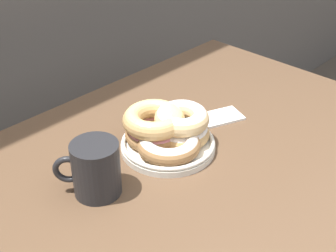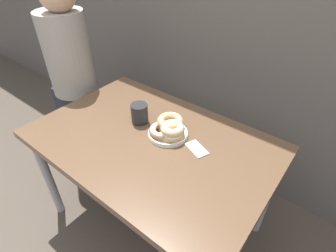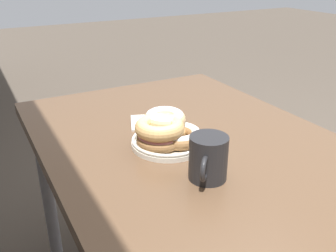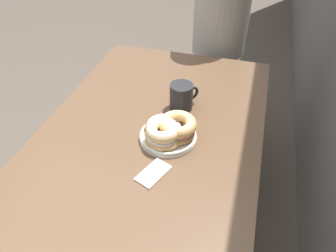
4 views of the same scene
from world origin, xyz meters
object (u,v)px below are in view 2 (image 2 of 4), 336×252
object	(u,v)px
person_figure	(74,81)
donut_plate	(169,128)
coffee_mug	(140,113)
napkin	(197,149)
dining_table	(152,149)

from	to	relation	value
person_figure	donut_plate	bearing A→B (deg)	-2.92
coffee_mug	napkin	xyz separation A→B (m)	(0.38, 0.00, -0.05)
donut_plate	coffee_mug	xyz separation A→B (m)	(-0.20, -0.00, 0.01)
napkin	dining_table	bearing A→B (deg)	-161.47
person_figure	napkin	world-z (taller)	person_figure
dining_table	person_figure	distance (m)	0.84
person_figure	napkin	distance (m)	1.05
dining_table	napkin	world-z (taller)	napkin
coffee_mug	donut_plate	bearing A→B (deg)	1.14
donut_plate	person_figure	xyz separation A→B (m)	(-0.88, 0.04, -0.03)
coffee_mug	napkin	world-z (taller)	coffee_mug
coffee_mug	person_figure	world-z (taller)	person_figure
donut_plate	napkin	size ratio (longest dim) A/B	1.80
donut_plate	coffee_mug	distance (m)	0.20
donut_plate	coffee_mug	size ratio (longest dim) A/B	2.20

